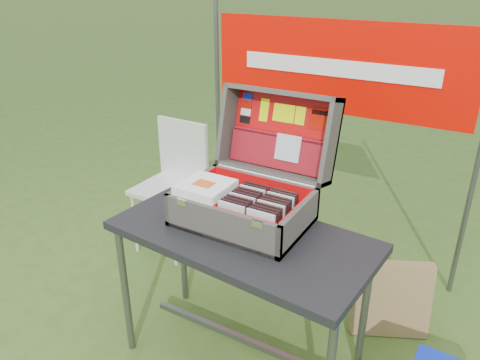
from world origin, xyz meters
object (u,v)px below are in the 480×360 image
Objects in this scene: suitcase at (250,164)px; chair at (168,190)px; table at (242,299)px; cardboard_box at (392,299)px.

chair is at bearing 150.96° from suitcase.
cardboard_box is (0.60, 0.58, -0.16)m from table.
chair reaches higher than table.
cardboard_box is (1.57, -0.09, -0.23)m from chair.
table is at bearing -33.31° from chair.
table is 2.02× the size of suitcase.
suitcase reaches higher than table.
cardboard_box is at bearing 33.66° from suitcase.
table is at bearing -161.63° from cardboard_box.
table reaches higher than cardboard_box.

